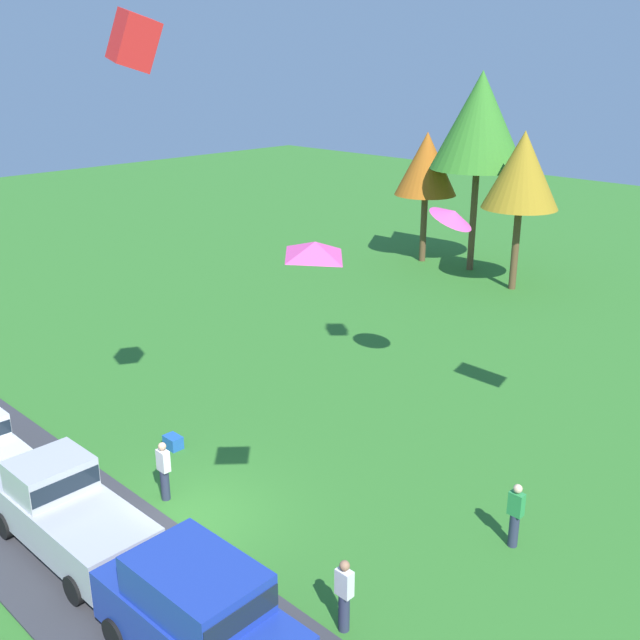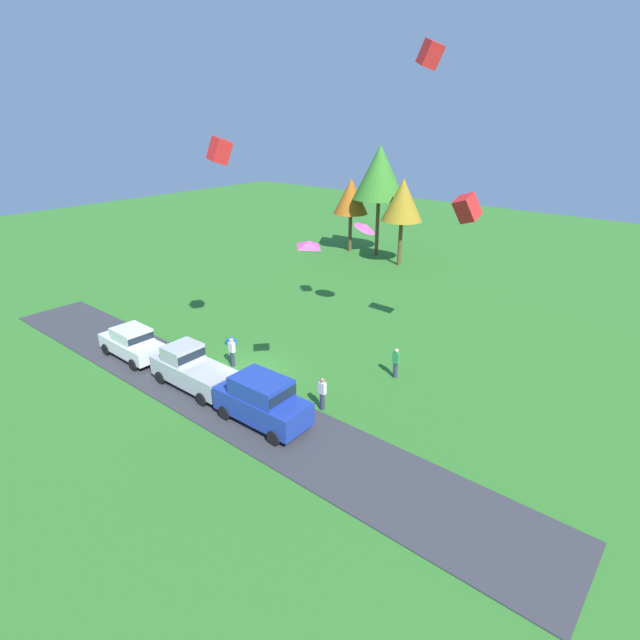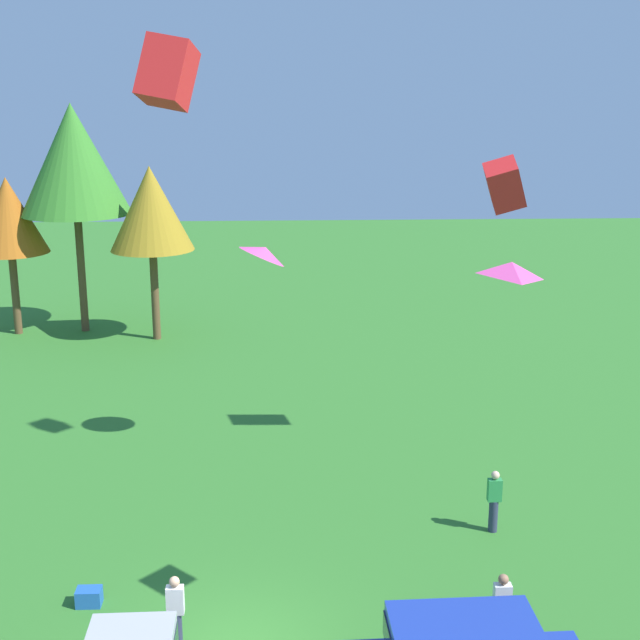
# 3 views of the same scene
# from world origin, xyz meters

# --- Properties ---
(person_on_lawn) EXTENTS (0.36, 0.24, 1.71)m
(person_on_lawn) POSITION_xyz_m (5.52, -0.11, 0.88)
(person_on_lawn) COLOR #2D334C
(person_on_lawn) RESTS_ON ground
(person_watching_sky) EXTENTS (0.36, 0.24, 1.71)m
(person_watching_sky) POSITION_xyz_m (6.54, 4.87, 0.88)
(person_watching_sky) COLOR #2D334C
(person_watching_sky) RESTS_ON ground
(person_beside_suv) EXTENTS (0.36, 0.24, 1.71)m
(person_beside_suv) POSITION_xyz_m (-1.21, 0.11, 0.88)
(person_beside_suv) COLOR #2D334C
(person_beside_suv) RESTS_ON ground
(tree_lone_near) EXTENTS (3.47, 3.47, 7.33)m
(tree_lone_near) POSITION_xyz_m (-11.36, 24.87, 5.55)
(tree_lone_near) COLOR brown
(tree_lone_near) RESTS_ON ground
(tree_left_of_center) EXTENTS (5.02, 5.02, 10.59)m
(tree_left_of_center) POSITION_xyz_m (-8.32, 25.23, 8.05)
(tree_left_of_center) COLOR brown
(tree_left_of_center) RESTS_ON ground
(tree_center_back) EXTENTS (3.75, 3.75, 7.92)m
(tree_center_back) POSITION_xyz_m (-4.72, 23.67, 6.00)
(tree_center_back) COLOR brown
(tree_center_back) RESTS_ON ground
(cooler_box) EXTENTS (0.56, 0.40, 0.40)m
(cooler_box) POSITION_xyz_m (-3.38, 1.87, 0.20)
(cooler_box) COLOR blue
(cooler_box) RESTS_ON ground
(kite_box_mid_center) EXTENTS (1.35, 1.44, 1.75)m
(kite_box_mid_center) POSITION_xyz_m (7.55, 9.53, 8.57)
(kite_box_mid_center) COLOR red
(kite_delta_trailing_tail) EXTENTS (1.83, 1.84, 0.92)m
(kite_delta_trailing_tail) POSITION_xyz_m (0.52, 10.30, 6.52)
(kite_delta_trailing_tail) COLOR #EA4C9E
(kite_diamond_over_trees) EXTENTS (1.00, 1.07, 0.37)m
(kite_diamond_over_trees) POSITION_xyz_m (5.20, -0.60, 8.19)
(kite_diamond_over_trees) COLOR #EA4C9E
(kite_box_high_left) EXTENTS (1.13, 1.18, 1.38)m
(kite_box_high_left) POSITION_xyz_m (-0.90, 0.02, 11.61)
(kite_box_high_left) COLOR red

